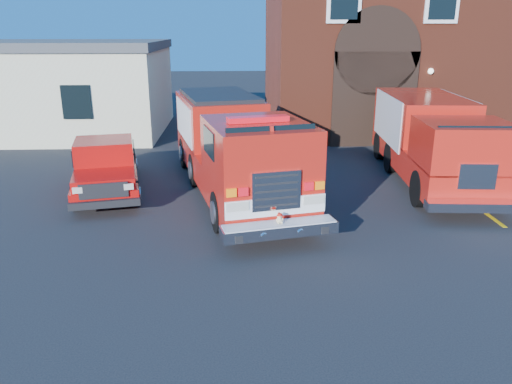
{
  "coord_description": "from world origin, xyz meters",
  "views": [
    {
      "loc": [
        -0.5,
        -12.16,
        4.9
      ],
      "look_at": [
        0.0,
        -1.2,
        1.3
      ],
      "focal_mm": 35.0,
      "sensor_mm": 36.0,
      "label": 1
    }
  ],
  "objects_px": {
    "fire_engine": "(234,146)",
    "side_building": "(59,87)",
    "fire_station": "(418,42)",
    "pickup_truck": "(106,166)",
    "secondary_truck": "(432,137)"
  },
  "relations": [
    {
      "from": "secondary_truck",
      "to": "fire_station",
      "type": "bearing_deg",
      "value": 74.08
    },
    {
      "from": "fire_station",
      "to": "fire_engine",
      "type": "height_order",
      "value": "fire_station"
    },
    {
      "from": "fire_station",
      "to": "secondary_truck",
      "type": "bearing_deg",
      "value": -105.92
    },
    {
      "from": "pickup_truck",
      "to": "secondary_truck",
      "type": "bearing_deg",
      "value": 4.04
    },
    {
      "from": "fire_station",
      "to": "secondary_truck",
      "type": "distance_m",
      "value": 10.86
    },
    {
      "from": "fire_engine",
      "to": "side_building",
      "type": "bearing_deg",
      "value": 129.85
    },
    {
      "from": "fire_station",
      "to": "pickup_truck",
      "type": "bearing_deg",
      "value": -141.23
    },
    {
      "from": "pickup_truck",
      "to": "secondary_truck",
      "type": "xyz_separation_m",
      "value": [
        10.62,
        0.75,
        0.65
      ]
    },
    {
      "from": "fire_engine",
      "to": "fire_station",
      "type": "bearing_deg",
      "value": 49.6
    },
    {
      "from": "side_building",
      "to": "fire_engine",
      "type": "xyz_separation_m",
      "value": [
        8.49,
        -10.17,
        -0.73
      ]
    },
    {
      "from": "pickup_truck",
      "to": "fire_engine",
      "type": "bearing_deg",
      "value": -4.54
    },
    {
      "from": "fire_station",
      "to": "side_building",
      "type": "xyz_separation_m",
      "value": [
        -17.99,
        -0.99,
        -2.05
      ]
    },
    {
      "from": "side_building",
      "to": "fire_engine",
      "type": "distance_m",
      "value": 13.27
    },
    {
      "from": "fire_station",
      "to": "side_building",
      "type": "bearing_deg",
      "value": -176.86
    },
    {
      "from": "fire_engine",
      "to": "pickup_truck",
      "type": "bearing_deg",
      "value": 175.46
    }
  ]
}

